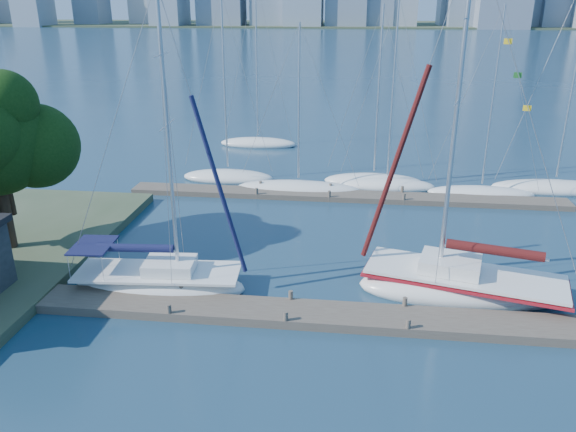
# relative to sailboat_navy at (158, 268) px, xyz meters

# --- Properties ---
(ground) EXTENTS (700.00, 700.00, 0.00)m
(ground) POSITION_rel_sailboat_navy_xyz_m (6.37, -1.81, -1.14)
(ground) COLOR #163048
(ground) RESTS_ON ground
(near_dock) EXTENTS (26.00, 2.00, 0.40)m
(near_dock) POSITION_rel_sailboat_navy_xyz_m (6.37, -1.81, -0.94)
(near_dock) COLOR #4D4139
(near_dock) RESTS_ON ground
(far_dock) EXTENTS (30.00, 1.80, 0.36)m
(far_dock) POSITION_rel_sailboat_navy_xyz_m (8.37, 14.19, -0.96)
(far_dock) COLOR #4D4139
(far_dock) RESTS_ON ground
(far_shore) EXTENTS (800.00, 100.00, 1.50)m
(far_shore) POSITION_rel_sailboat_navy_xyz_m (6.37, 318.19, -1.14)
(far_shore) COLOR #38472D
(far_shore) RESTS_ON ground
(sailboat_navy) EXTENTS (8.41, 3.28, 14.12)m
(sailboat_navy) POSITION_rel_sailboat_navy_xyz_m (0.00, 0.00, 0.00)
(sailboat_navy) COLOR white
(sailboat_navy) RESTS_ON ground
(sailboat_maroon) EXTENTS (10.02, 5.40, 15.96)m
(sailboat_maroon) POSITION_rel_sailboat_navy_xyz_m (14.16, 1.18, 0.04)
(sailboat_maroon) COLOR white
(sailboat_maroon) RESTS_ON ground
(bg_boat_0) EXTENTS (7.19, 3.23, 13.83)m
(bg_boat_0) POSITION_rel_sailboat_navy_xyz_m (-0.54, 17.43, -0.85)
(bg_boat_0) COLOR white
(bg_boat_0) RESTS_ON ground
(bg_boat_1) EXTENTS (9.16, 4.56, 11.90)m
(bg_boat_1) POSITION_rel_sailboat_navy_xyz_m (5.07, 15.33, -0.89)
(bg_boat_1) COLOR white
(bg_boat_1) RESTS_ON ground
(bg_boat_2) EXTENTS (7.69, 4.48, 13.02)m
(bg_boat_2) POSITION_rel_sailboat_navy_xyz_m (10.46, 17.67, -0.86)
(bg_boat_2) COLOR white
(bg_boat_2) RESTS_ON ground
(bg_boat_3) EXTENTS (7.26, 3.54, 13.56)m
(bg_boat_3) POSITION_rel_sailboat_navy_xyz_m (11.40, 16.88, -0.87)
(bg_boat_3) COLOR white
(bg_boat_3) RESTS_ON ground
(bg_boat_4) EXTENTS (7.62, 3.91, 12.99)m
(bg_boat_4) POSITION_rel_sailboat_navy_xyz_m (17.89, 15.93, -0.89)
(bg_boat_4) COLOR white
(bg_boat_4) RESTS_ON ground
(bg_boat_5) EXTENTS (9.13, 3.75, 16.26)m
(bg_boat_5) POSITION_rel_sailboat_navy_xyz_m (23.33, 17.53, -0.84)
(bg_boat_5) COLOR white
(bg_boat_5) RESTS_ON ground
(bg_boat_6) EXTENTS (7.54, 4.80, 15.35)m
(bg_boat_6) POSITION_rel_sailboat_navy_xyz_m (-0.09, 28.44, -0.84)
(bg_boat_6) COLOR white
(bg_boat_6) RESTS_ON ground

